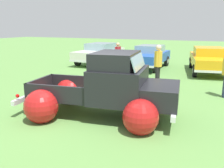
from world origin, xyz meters
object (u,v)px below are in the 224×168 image
at_px(show_car_0, 100,52).
at_px(show_car_1, 149,56).
at_px(spectator_1, 118,55).
at_px(vintage_pickup_truck, 110,92).
at_px(show_car_2, 209,59).
at_px(lane_cone_0, 125,85).
at_px(spectator_2, 158,63).

relative_size(show_car_0, show_car_1, 1.10).
bearing_deg(spectator_1, vintage_pickup_truck, 126.54).
bearing_deg(show_car_1, show_car_0, -96.31).
bearing_deg(show_car_2, show_car_1, -101.34).
height_order(show_car_2, spectator_1, spectator_1).
distance_m(show_car_0, spectator_1, 2.88).
distance_m(show_car_1, show_car_2, 3.49).
distance_m(show_car_2, lane_cone_0, 6.69).
height_order(show_car_1, show_car_2, same).
bearing_deg(show_car_0, spectator_2, 48.40).
relative_size(show_car_0, spectator_1, 2.86).
bearing_deg(lane_cone_0, show_car_0, 124.50).
relative_size(vintage_pickup_truck, lane_cone_0, 7.67).
relative_size(vintage_pickup_truck, spectator_2, 2.63).
bearing_deg(lane_cone_0, vintage_pickup_truck, -77.99).
distance_m(show_car_0, show_car_2, 7.23).
distance_m(show_car_2, spectator_2, 4.90).
relative_size(show_car_2, spectator_1, 2.97).
xyz_separation_m(show_car_0, show_car_1, (3.72, -0.44, -0.01)).
distance_m(show_car_2, spectator_1, 5.22).
bearing_deg(spectator_1, show_car_2, -149.43).
bearing_deg(show_car_2, lane_cone_0, -34.44).
xyz_separation_m(show_car_2, lane_cone_0, (-2.68, -6.11, -0.47)).
distance_m(spectator_1, lane_cone_0, 5.30).
height_order(show_car_0, spectator_1, spectator_1).
distance_m(spectator_1, spectator_2, 4.53).
relative_size(show_car_1, spectator_2, 2.33).
distance_m(vintage_pickup_truck, spectator_2, 4.26).
relative_size(spectator_1, lane_cone_0, 2.62).
bearing_deg(vintage_pickup_truck, show_car_0, 110.70).
height_order(show_car_1, spectator_1, spectator_1).
height_order(show_car_1, lane_cone_0, show_car_1).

